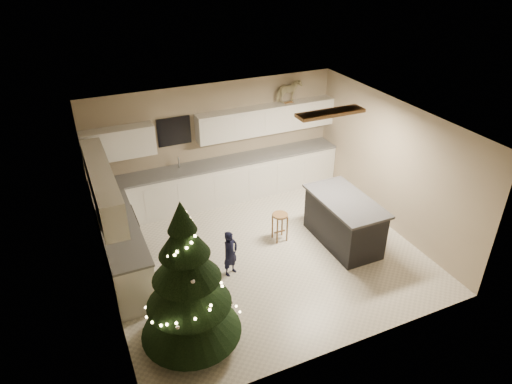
{
  "coord_description": "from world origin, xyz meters",
  "views": [
    {
      "loc": [
        -2.96,
        -6.23,
        5.24
      ],
      "look_at": [
        0.0,
        0.35,
        1.15
      ],
      "focal_mm": 32.0,
      "sensor_mm": 36.0,
      "label": 1
    }
  ],
  "objects_px": {
    "bar_stool": "(280,221)",
    "christmas_tree": "(188,290)",
    "island": "(344,221)",
    "toddler": "(230,253)",
    "rocking_horse": "(289,91)"
  },
  "relations": [
    {
      "from": "christmas_tree",
      "to": "toddler",
      "type": "height_order",
      "value": "christmas_tree"
    },
    {
      "from": "island",
      "to": "rocking_horse",
      "type": "height_order",
      "value": "rocking_horse"
    },
    {
      "from": "bar_stool",
      "to": "rocking_horse",
      "type": "bearing_deg",
      "value": 59.59
    },
    {
      "from": "bar_stool",
      "to": "christmas_tree",
      "type": "xyz_separation_m",
      "value": [
        -2.33,
        -1.78,
        0.55
      ]
    },
    {
      "from": "toddler",
      "to": "bar_stool",
      "type": "bearing_deg",
      "value": -0.19
    },
    {
      "from": "island",
      "to": "bar_stool",
      "type": "xyz_separation_m",
      "value": [
        -1.07,
        0.57,
        -0.05
      ]
    },
    {
      "from": "bar_stool",
      "to": "rocking_horse",
      "type": "relative_size",
      "value": 0.97
    },
    {
      "from": "island",
      "to": "toddler",
      "type": "relative_size",
      "value": 1.97
    },
    {
      "from": "christmas_tree",
      "to": "toddler",
      "type": "xyz_separation_m",
      "value": [
        1.08,
        1.21,
        -0.56
      ]
    },
    {
      "from": "island",
      "to": "christmas_tree",
      "type": "bearing_deg",
      "value": -160.36
    },
    {
      "from": "toddler",
      "to": "rocking_horse",
      "type": "relative_size",
      "value": 1.45
    },
    {
      "from": "island",
      "to": "toddler",
      "type": "xyz_separation_m",
      "value": [
        -2.32,
        -0.0,
        -0.05
      ]
    },
    {
      "from": "island",
      "to": "rocking_horse",
      "type": "bearing_deg",
      "value": 87.36
    },
    {
      "from": "christmas_tree",
      "to": "rocking_horse",
      "type": "distance_m",
      "value": 5.34
    },
    {
      "from": "toddler",
      "to": "rocking_horse",
      "type": "bearing_deg",
      "value": 22.02
    }
  ]
}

